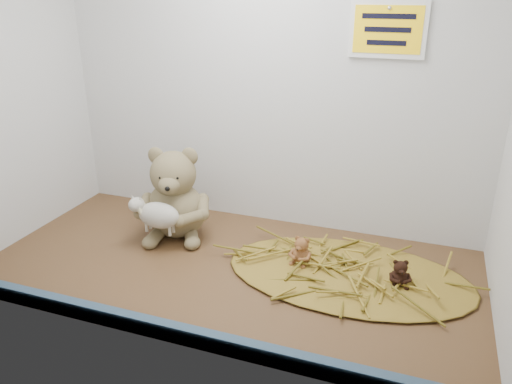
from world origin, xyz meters
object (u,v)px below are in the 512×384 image
(mini_teddy_brown, at_px, (400,271))
(toy_lamb, at_px, (159,215))
(mini_teddy_tan, at_px, (302,249))
(main_teddy, at_px, (175,192))

(mini_teddy_brown, bearing_deg, toy_lamb, 165.92)
(toy_lamb, distance_m, mini_teddy_brown, 0.61)
(mini_teddy_tan, distance_m, mini_teddy_brown, 0.24)
(main_teddy, bearing_deg, toy_lamb, -107.31)
(main_teddy, relative_size, mini_teddy_brown, 3.96)
(toy_lamb, relative_size, mini_teddy_tan, 2.11)
(mini_teddy_brown, bearing_deg, mini_teddy_tan, 159.38)
(main_teddy, relative_size, mini_teddy_tan, 3.56)
(main_teddy, xyz_separation_m, mini_teddy_tan, (0.37, -0.05, -0.08))
(mini_teddy_tan, relative_size, mini_teddy_brown, 1.11)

